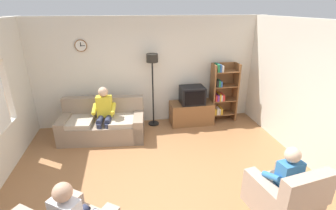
% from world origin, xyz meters
% --- Properties ---
extents(ground_plane, '(12.00, 12.00, 0.00)m').
position_xyz_m(ground_plane, '(0.00, 0.00, 0.00)').
color(ground_plane, '#9E6B42').
extents(back_wall_assembly, '(6.20, 0.17, 2.70)m').
position_xyz_m(back_wall_assembly, '(-0.00, 2.66, 1.35)').
color(back_wall_assembly, silver).
rests_on(back_wall_assembly, ground_plane).
extents(right_wall, '(0.12, 5.80, 2.70)m').
position_xyz_m(right_wall, '(2.86, 0.00, 1.35)').
color(right_wall, silver).
rests_on(right_wall, ground_plane).
extents(couch, '(1.98, 1.07, 0.90)m').
position_xyz_m(couch, '(-1.16, 1.88, 0.31)').
color(couch, gray).
rests_on(couch, ground_plane).
extents(tv_stand, '(1.10, 0.56, 0.57)m').
position_xyz_m(tv_stand, '(1.08, 2.25, 0.29)').
color(tv_stand, brown).
rests_on(tv_stand, ground_plane).
extents(tv, '(0.60, 0.49, 0.44)m').
position_xyz_m(tv, '(1.08, 2.23, 0.79)').
color(tv, black).
rests_on(tv, tv_stand).
extents(bookshelf, '(0.68, 0.36, 1.57)m').
position_xyz_m(bookshelf, '(1.92, 2.32, 0.78)').
color(bookshelf, brown).
rests_on(bookshelf, ground_plane).
extents(floor_lamp, '(0.28, 0.28, 1.85)m').
position_xyz_m(floor_lamp, '(0.09, 2.35, 1.45)').
color(floor_lamp, black).
rests_on(floor_lamp, ground_plane).
extents(armchair_near_bookshelf, '(0.93, 1.00, 0.90)m').
position_xyz_m(armchair_near_bookshelf, '(1.60, -0.99, 0.29)').
color(armchair_near_bookshelf, tan).
rests_on(armchair_near_bookshelf, ground_plane).
extents(person_on_couch, '(0.54, 0.56, 1.24)m').
position_xyz_m(person_on_couch, '(-1.09, 1.77, 0.70)').
color(person_on_couch, yellow).
rests_on(person_on_couch, ground_plane).
extents(person_in_right_armchair, '(0.56, 0.58, 1.12)m').
position_xyz_m(person_in_right_armchair, '(1.59, -0.90, 0.60)').
color(person_in_right_armchair, '#3372B2').
rests_on(person_in_right_armchair, ground_plane).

